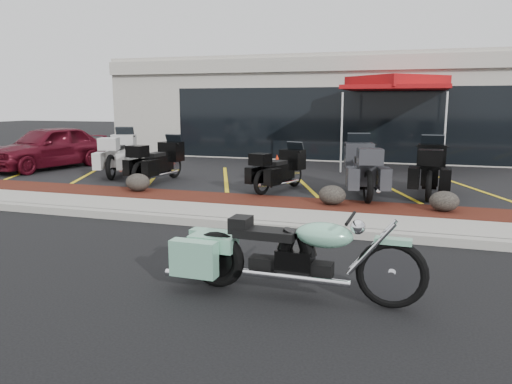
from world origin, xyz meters
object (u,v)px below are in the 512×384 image
(hero_cruiser, at_px, (392,264))
(parked_car, at_px, (48,147))
(traffic_cone, at_px, (277,163))
(touring_white, at_px, (125,149))
(popup_canopy, at_px, (396,85))

(hero_cruiser, height_order, parked_car, parked_car)
(hero_cruiser, distance_m, traffic_cone, 10.34)
(hero_cruiser, height_order, traffic_cone, hero_cruiser)
(hero_cruiser, relative_size, traffic_cone, 5.75)
(touring_white, bearing_deg, hero_cruiser, -152.34)
(touring_white, distance_m, traffic_cone, 4.71)
(hero_cruiser, xyz_separation_m, traffic_cone, (-3.93, 9.56, -0.11))
(touring_white, bearing_deg, traffic_cone, -88.54)
(parked_car, bearing_deg, popup_canopy, 31.42)
(parked_car, distance_m, popup_canopy, 11.33)
(hero_cruiser, bearing_deg, traffic_cone, 113.65)
(traffic_cone, bearing_deg, popup_canopy, 27.15)
(hero_cruiser, distance_m, popup_canopy, 11.55)
(touring_white, xyz_separation_m, popup_canopy, (7.82, 3.37, 1.98))
(parked_car, bearing_deg, touring_white, 15.63)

